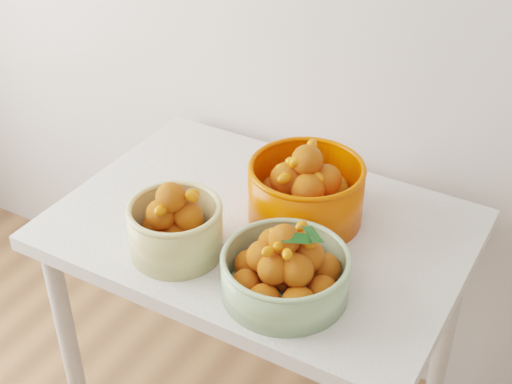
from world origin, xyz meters
TOP-DOWN VIEW (x-y plane):
  - table at (-0.28, 1.60)m, footprint 1.00×0.70m
  - bowl_cream at (-0.39, 1.41)m, footprint 0.23×0.23m
  - bowl_green at (-0.11, 1.41)m, footprint 0.33×0.33m
  - bowl_orange at (-0.19, 1.68)m, footprint 0.32×0.32m

SIDE VIEW (x-z plane):
  - table at x=-0.28m, z-range 0.28..1.03m
  - bowl_green at x=-0.11m, z-range 0.72..0.90m
  - bowl_cream at x=-0.39m, z-range 0.73..0.92m
  - bowl_orange at x=-0.19m, z-range 0.73..0.93m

